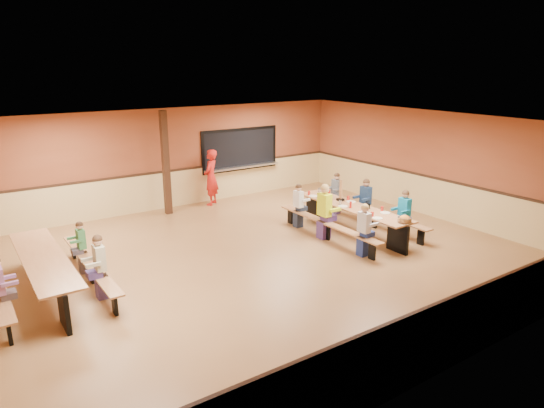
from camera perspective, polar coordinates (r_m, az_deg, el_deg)
ground at (r=10.96m, az=-2.15°, el=-6.59°), size 12.00×12.00×0.00m
room_envelope at (r=10.71m, az=-2.18°, el=-3.18°), size 12.04×10.04×3.02m
kitchen_pass_through at (r=15.93m, az=-3.76°, el=6.21°), size 2.78×0.28×1.38m
structural_post at (r=14.22m, az=-12.39°, el=4.71°), size 0.18×0.18×3.00m
cafeteria_table_main at (r=12.61m, az=9.40°, el=-1.17°), size 1.91×3.70×0.74m
cafeteria_table_second at (r=10.20m, az=-25.17°, el=-6.79°), size 1.91×3.70×0.74m
seated_child_white_left at (r=11.18m, az=10.74°, el=-3.07°), size 0.37×0.30×1.21m
seated_adult_yellow at (r=12.12m, az=6.17°, el=-0.94°), size 0.45×0.37×1.38m
seated_child_grey_left at (r=12.95m, az=3.11°, el=-0.24°), size 0.35×0.28×1.17m
seated_child_teal_right at (r=12.52m, az=15.26°, el=-1.24°), size 0.38×0.31×1.23m
seated_child_navy_right at (r=13.39m, az=10.92°, el=0.22°), size 0.39×0.32×1.25m
seated_child_char_right at (r=14.22m, az=7.56°, el=1.21°), size 0.36×0.30×1.20m
seated_child_purple_sec at (r=9.35m, az=-29.37°, el=-8.95°), size 0.36×0.30×1.20m
seated_child_green_sec at (r=10.86m, az=-21.45°, el=-4.81°), size 0.32×0.26×1.11m
seated_child_tan_sec at (r=9.58m, az=-19.55°, el=-7.04°), size 0.38×0.31×1.23m
standing_woman at (r=15.09m, az=-7.20°, el=3.14°), size 0.74×0.73×1.73m
punch_pitcher at (r=13.21m, az=6.51°, el=1.21°), size 0.16×0.16×0.22m
chip_bowl at (r=11.50m, az=15.34°, el=-1.74°), size 0.32×0.32×0.15m
napkin_dispenser at (r=12.38m, az=11.07°, el=-0.23°), size 0.10×0.14×0.13m
condiment_mustard at (r=12.14m, az=10.82°, el=-0.44°), size 0.06×0.06×0.17m
condiment_ketchup at (r=12.34m, az=9.23°, el=-0.09°), size 0.06×0.06×0.17m
table_paddle at (r=12.95m, az=8.07°, el=0.98°), size 0.16×0.16×0.56m
place_settings at (r=12.53m, az=9.45°, el=0.01°), size 0.65×3.30×0.11m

